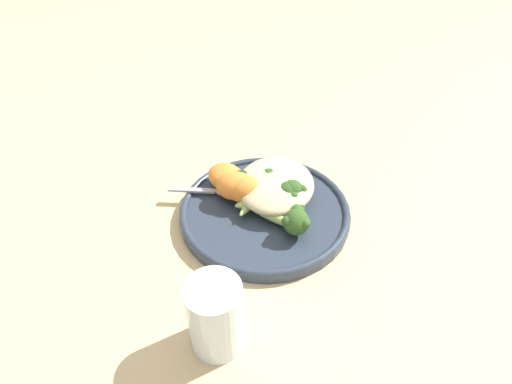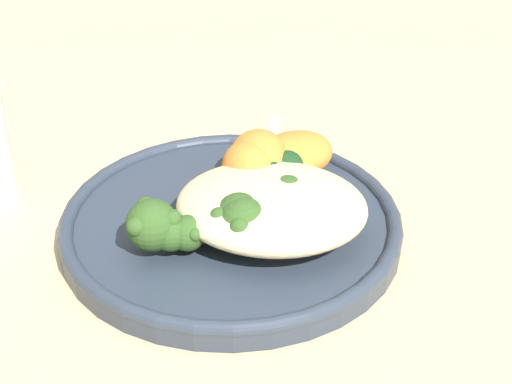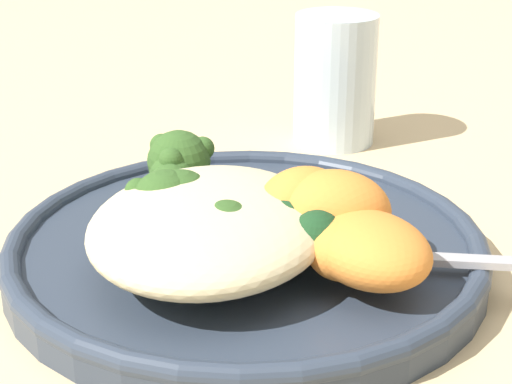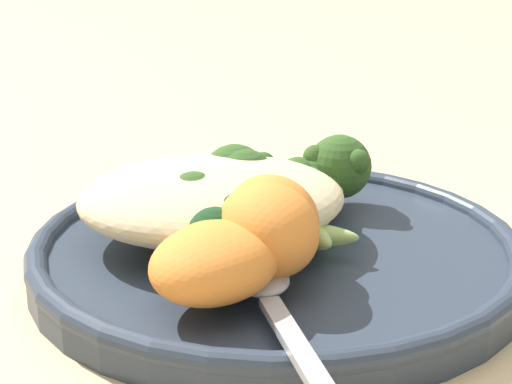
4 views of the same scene
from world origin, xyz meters
TOP-DOWN VIEW (x-y plane):
  - ground_plane at (0.00, 0.00)m, footprint 4.00×4.00m
  - plate at (-0.00, 0.00)m, footprint 0.26×0.26m
  - quinoa_mound at (-0.03, 0.01)m, footprint 0.14×0.12m
  - broccoli_stalk_0 at (0.04, 0.04)m, footprint 0.07×0.11m
  - broccoli_stalk_1 at (0.03, 0.04)m, footprint 0.05×0.10m
  - broccoli_stalk_2 at (0.02, 0.03)m, footprint 0.04×0.10m
  - broccoli_stalk_3 at (-0.01, 0.02)m, footprint 0.07×0.11m
  - broccoli_stalk_4 at (-0.01, 0.03)m, footprint 0.05×0.08m
  - broccoli_stalk_5 at (-0.03, 0.02)m, footprint 0.09×0.09m
  - broccoli_stalk_6 at (-0.04, -0.00)m, footprint 0.12×0.06m
  - broccoli_stalk_7 at (-0.04, -0.00)m, footprint 0.10×0.06m
  - sweet_potato_chunk_0 at (-0.04, -0.06)m, footprint 0.06×0.06m
  - sweet_potato_chunk_1 at (-0.01, -0.05)m, footprint 0.06×0.07m
  - sweet_potato_chunk_2 at (-0.04, -0.07)m, footprint 0.08×0.08m
  - sweet_potato_chunk_3 at (-0.01, -0.03)m, footprint 0.06×0.06m
  - kale_tuft at (-0.03, -0.04)m, footprint 0.05×0.05m
  - spoon at (-0.02, -0.08)m, footprint 0.03×0.12m

SIDE VIEW (x-z plane):
  - ground_plane at x=0.00m, z-range 0.00..0.00m
  - plate at x=0.00m, z-range 0.00..0.02m
  - spoon at x=-0.02m, z-range 0.02..0.03m
  - broccoli_stalk_6 at x=-0.04m, z-range 0.02..0.05m
  - broccoli_stalk_2 at x=0.02m, z-range 0.02..0.05m
  - broccoli_stalk_1 at x=0.03m, z-range 0.02..0.05m
  - broccoli_stalk_5 at x=-0.03m, z-range 0.02..0.05m
  - sweet_potato_chunk_0 at x=-0.04m, z-range 0.02..0.05m
  - kale_tuft at x=-0.03m, z-range 0.02..0.05m
  - broccoli_stalk_3 at x=-0.01m, z-range 0.02..0.06m
  - sweet_potato_chunk_2 at x=-0.04m, z-range 0.02..0.06m
  - broccoli_stalk_0 at x=0.04m, z-range 0.02..0.06m
  - broccoli_stalk_7 at x=-0.04m, z-range 0.02..0.06m
  - broccoli_stalk_4 at x=-0.01m, z-range 0.02..0.06m
  - quinoa_mound at x=-0.03m, z-range 0.02..0.06m
  - sweet_potato_chunk_3 at x=-0.01m, z-range 0.02..0.06m
  - sweet_potato_chunk_1 at x=-0.01m, z-range 0.02..0.07m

